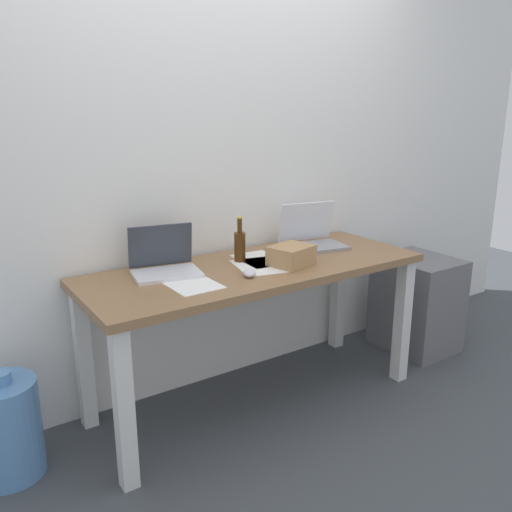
{
  "coord_description": "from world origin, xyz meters",
  "views": [
    {
      "loc": [
        -1.43,
        -2.13,
        1.54
      ],
      "look_at": [
        0.0,
        0.0,
        0.81
      ],
      "focal_mm": 37.35,
      "sensor_mm": 36.0,
      "label": 1
    }
  ],
  "objects": [
    {
      "name": "laptop_right",
      "position": [
        0.47,
        0.13,
        0.81
      ],
      "size": [
        0.37,
        0.31,
        0.25
      ],
      "color": "gray",
      "rests_on": "desk"
    },
    {
      "name": "computer_mouse",
      "position": [
        -0.12,
        -0.13,
        0.78
      ],
      "size": [
        0.1,
        0.12,
        0.03
      ],
      "primitive_type": "ellipsoid",
      "rotation": [
        0.0,
        0.0,
        -0.55
      ],
      "color": "silver",
      "rests_on": "desk"
    },
    {
      "name": "paper_sheet_near_back",
      "position": [
        0.08,
        0.08,
        0.76
      ],
      "size": [
        0.23,
        0.31,
        0.0
      ],
      "primitive_type": "cube",
      "rotation": [
        0.0,
        0.0,
        -0.06
      ],
      "color": "white",
      "rests_on": "desk"
    },
    {
      "name": "back_wall",
      "position": [
        0.0,
        0.39,
        1.3
      ],
      "size": [
        5.2,
        0.08,
        2.6
      ],
      "primitive_type": "cube",
      "color": "white",
      "rests_on": "ground"
    },
    {
      "name": "paper_sheet_front_left",
      "position": [
        -0.41,
        -0.07,
        0.76
      ],
      "size": [
        0.22,
        0.3,
        0.0
      ],
      "primitive_type": "cube",
      "rotation": [
        0.0,
        0.0,
        0.02
      ],
      "color": "white",
      "rests_on": "desk"
    },
    {
      "name": "filing_cabinet",
      "position": [
        1.23,
        -0.03,
        0.3
      ],
      "size": [
        0.4,
        0.48,
        0.61
      ],
      "primitive_type": "cube",
      "color": "slate",
      "rests_on": "ground"
    },
    {
      "name": "cardboard_box",
      "position": [
        0.15,
        -0.09,
        0.81
      ],
      "size": [
        0.24,
        0.22,
        0.1
      ],
      "primitive_type": "cube",
      "rotation": [
        0.0,
        0.0,
        0.26
      ],
      "color": "tan",
      "rests_on": "desk"
    },
    {
      "name": "paper_sheet_center",
      "position": [
        0.0,
        -0.02,
        0.76
      ],
      "size": [
        0.27,
        0.33,
        0.0
      ],
      "primitive_type": "cube",
      "rotation": [
        0.0,
        0.0,
        -0.22
      ],
      "color": "white",
      "rests_on": "desk"
    },
    {
      "name": "water_cooler_jug",
      "position": [
        -1.22,
        0.09,
        0.22
      ],
      "size": [
        0.29,
        0.29,
        0.48
      ],
      "color": "#598CC6",
      "rests_on": "ground"
    },
    {
      "name": "laptop_left",
      "position": [
        -0.44,
        0.14,
        0.81
      ],
      "size": [
        0.35,
        0.29,
        0.23
      ],
      "color": "silver",
      "rests_on": "desk"
    },
    {
      "name": "beer_bottle",
      "position": [
        -0.03,
        0.11,
        0.85
      ],
      "size": [
        0.06,
        0.06,
        0.24
      ],
      "color": "#47280F",
      "rests_on": "desk"
    },
    {
      "name": "desk",
      "position": [
        0.0,
        0.0,
        0.65
      ],
      "size": [
        1.76,
        0.66,
        0.76
      ],
      "color": "olive",
      "rests_on": "ground"
    },
    {
      "name": "ground_plane",
      "position": [
        0.0,
        0.0,
        0.0
      ],
      "size": [
        8.0,
        8.0,
        0.0
      ],
      "primitive_type": "plane",
      "color": "#42474C"
    }
  ]
}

